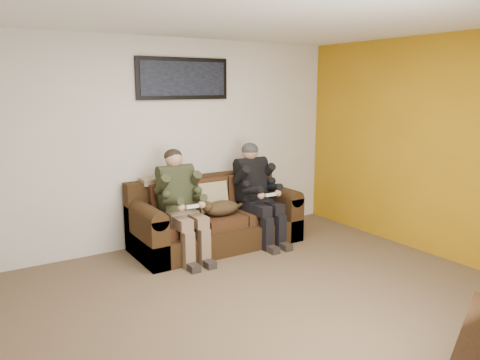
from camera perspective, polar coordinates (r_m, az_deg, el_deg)
floor at (r=4.49m, az=3.65°, el=-15.19°), size 5.00×5.00×0.00m
ceiling at (r=4.06m, az=4.13°, el=19.77°), size 5.00×5.00×0.00m
wall_back at (r=6.02m, az=-8.92°, el=4.49°), size 5.00×0.00×5.00m
wall_right at (r=5.90m, az=23.92°, el=3.51°), size 0.00×4.50×4.50m
accent_wall_right at (r=5.89m, az=23.86°, el=3.51°), size 0.00×4.50×4.50m
sofa at (r=6.03m, az=-3.20°, el=-4.84°), size 2.11×0.91×0.86m
throw_pillow at (r=5.99m, az=-3.41°, el=-2.11°), size 0.40×0.19×0.40m
throw_blanket at (r=5.86m, az=-9.97°, el=-0.05°), size 0.43×0.21×0.08m
person_left at (r=5.54m, az=-7.25°, el=-2.21°), size 0.51×0.87×1.28m
person_right at (r=6.06m, az=2.05°, el=-0.91°), size 0.51×0.86×1.29m
cat at (r=5.82m, az=-2.40°, el=-3.42°), size 0.66×0.26×0.24m
framed_poster at (r=6.05m, az=-6.93°, el=12.17°), size 1.25×0.05×0.52m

